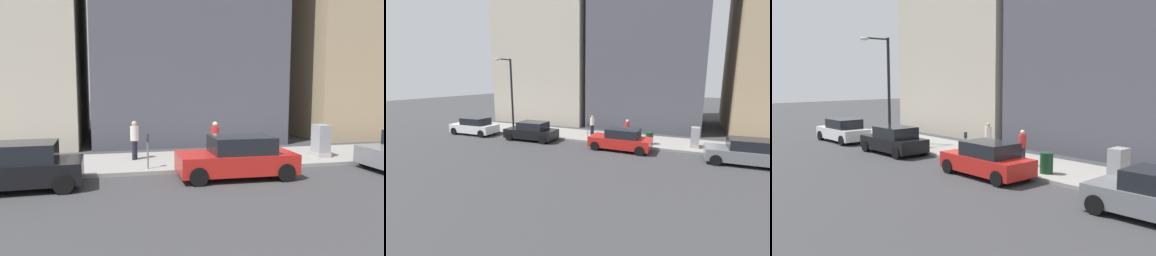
# 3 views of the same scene
# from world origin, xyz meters

# --- Properties ---
(ground_plane) EXTENTS (120.00, 120.00, 0.00)m
(ground_plane) POSITION_xyz_m (0.00, 0.00, 0.00)
(ground_plane) COLOR #38383A
(sidewalk) EXTENTS (4.00, 36.00, 0.15)m
(sidewalk) POSITION_xyz_m (2.00, 0.00, 0.07)
(sidewalk) COLOR gray
(sidewalk) RESTS_ON ground
(parked_car_red) EXTENTS (1.98, 4.23, 1.52)m
(parked_car_red) POSITION_xyz_m (-1.02, 0.55, 0.74)
(parked_car_red) COLOR red
(parked_car_red) RESTS_ON ground
(parked_car_black) EXTENTS (2.04, 4.25, 1.52)m
(parked_car_black) POSITION_xyz_m (-1.04, 7.95, 0.74)
(parked_car_black) COLOR black
(parked_car_black) RESTS_ON ground
(parked_car_white) EXTENTS (2.00, 4.24, 1.52)m
(parked_car_white) POSITION_xyz_m (-1.21, 13.93, 0.74)
(parked_car_white) COLOR white
(parked_car_white) RESTS_ON ground
(parking_meter) EXTENTS (0.14, 0.10, 1.35)m
(parking_meter) POSITION_xyz_m (0.45, 3.62, 0.98)
(parking_meter) COLOR slate
(parking_meter) RESTS_ON sidewalk
(utility_box) EXTENTS (0.83, 0.61, 1.43)m
(utility_box) POSITION_xyz_m (1.30, -4.18, 0.85)
(utility_box) COLOR #A8A399
(utility_box) RESTS_ON sidewalk
(streetlamp) EXTENTS (1.97, 0.32, 6.50)m
(streetlamp) POSITION_xyz_m (0.28, 11.02, 4.02)
(streetlamp) COLOR black
(streetlamp) RESTS_ON sidewalk
(trash_bin) EXTENTS (0.56, 0.56, 0.90)m
(trash_bin) POSITION_xyz_m (0.90, -1.11, 0.60)
(trash_bin) COLOR #14381E
(trash_bin) RESTS_ON sidewalk
(pedestrian_near_meter) EXTENTS (0.36, 0.39, 1.66)m
(pedestrian_near_meter) POSITION_xyz_m (1.41, 0.70, 1.09)
(pedestrian_near_meter) COLOR #1E1E2D
(pedestrian_near_meter) RESTS_ON sidewalk
(pedestrian_midblock) EXTENTS (0.38, 0.36, 1.66)m
(pedestrian_midblock) POSITION_xyz_m (2.40, 3.99, 1.09)
(pedestrian_midblock) COLOR #1E1E2D
(pedestrian_midblock) RESTS_ON sidewalk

